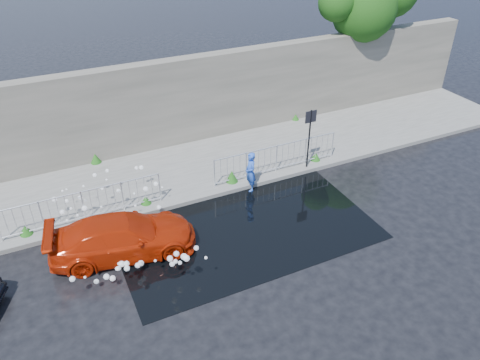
# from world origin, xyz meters

# --- Properties ---
(ground) EXTENTS (90.00, 90.00, 0.00)m
(ground) POSITION_xyz_m (0.00, 0.00, 0.00)
(ground) COLOR black
(ground) RESTS_ON ground
(pavement) EXTENTS (30.00, 4.00, 0.15)m
(pavement) POSITION_xyz_m (0.00, 5.00, 0.07)
(pavement) COLOR #62625E
(pavement) RESTS_ON ground
(curb) EXTENTS (30.00, 0.25, 0.16)m
(curb) POSITION_xyz_m (0.00, 3.00, 0.08)
(curb) COLOR #62625E
(curb) RESTS_ON ground
(retaining_wall) EXTENTS (30.00, 0.60, 3.50)m
(retaining_wall) POSITION_xyz_m (0.00, 7.20, 1.90)
(retaining_wall) COLOR #565349
(retaining_wall) RESTS_ON pavement
(puddle) EXTENTS (8.00, 5.00, 0.01)m
(puddle) POSITION_xyz_m (0.50, 1.00, 0.01)
(puddle) COLOR black
(puddle) RESTS_ON ground
(sign_post) EXTENTS (0.45, 0.06, 2.50)m
(sign_post) POSITION_xyz_m (4.20, 3.10, 1.72)
(sign_post) COLOR black
(sign_post) RESTS_ON ground
(tree) EXTENTS (4.95, 2.92, 6.34)m
(tree) POSITION_xyz_m (9.78, 7.41, 4.78)
(tree) COLOR #332114
(tree) RESTS_ON ground
(railing_left) EXTENTS (5.05, 0.05, 1.10)m
(railing_left) POSITION_xyz_m (-4.00, 3.35, 0.74)
(railing_left) COLOR silver
(railing_left) RESTS_ON pavement
(railing_right) EXTENTS (5.05, 0.05, 1.10)m
(railing_right) POSITION_xyz_m (3.00, 3.35, 0.74)
(railing_right) COLOR silver
(railing_right) RESTS_ON pavement
(weeds) EXTENTS (12.17, 3.93, 0.45)m
(weeds) POSITION_xyz_m (-0.16, 4.48, 0.33)
(weeds) COLOR #1C4211
(weeds) RESTS_ON pavement
(water_spray) EXTENTS (3.48, 5.55, 1.03)m
(water_spray) POSITION_xyz_m (-3.11, 1.63, 0.68)
(water_spray) COLOR white
(water_spray) RESTS_ON ground
(red_car) EXTENTS (4.44, 2.38, 1.22)m
(red_car) POSITION_xyz_m (-3.21, 1.41, 0.61)
(red_car) COLOR #AE2106
(red_car) RESTS_ON ground
(person) EXTENTS (0.40, 0.57, 1.48)m
(person) POSITION_xyz_m (1.67, 2.84, 0.74)
(person) COLOR blue
(person) RESTS_ON ground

